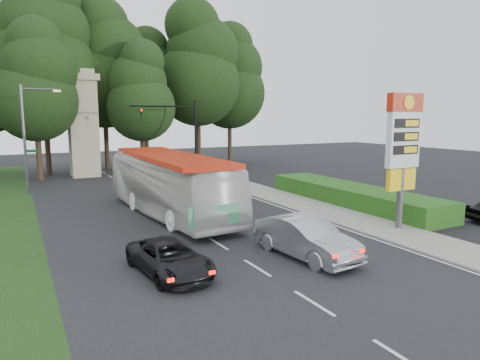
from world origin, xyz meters
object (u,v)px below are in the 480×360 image
traffic_signal_mast (182,128)px  transit_bus (170,185)px  sedan_silver (306,238)px  streetlight_signs (27,134)px  monument (83,123)px  suv_charcoal (170,258)px  gas_station_pylon (403,143)px

traffic_signal_mast → transit_bus: (-5.74, -13.49, -2.89)m
sedan_silver → transit_bus: bearing=98.6°
streetlight_signs → traffic_signal_mast: bearing=8.9°
monument → suv_charcoal: size_ratio=2.29×
traffic_signal_mast → monument: monument is taller
streetlight_signs → monument: (4.99, 7.99, 0.67)m
gas_station_pylon → traffic_signal_mast: (-3.52, 22.00, 0.22)m
transit_bus → traffic_signal_mast: bearing=62.5°
gas_station_pylon → streetlight_signs: streetlight_signs is taller
streetlight_signs → gas_station_pylon: bearing=-51.0°
gas_station_pylon → transit_bus: 12.86m
transit_bus → suv_charcoal: 9.57m
suv_charcoal → streetlight_signs: bearing=94.6°
traffic_signal_mast → suv_charcoal: bearing=-111.4°
suv_charcoal → monument: bearing=81.7°
streetlight_signs → transit_bus: 13.68m
traffic_signal_mast → suv_charcoal: size_ratio=1.64×
traffic_signal_mast → sedan_silver: bearing=-98.0°
streetlight_signs → transit_bus: bearing=-58.9°
traffic_signal_mast → sedan_silver: traffic_signal_mast is taller
traffic_signal_mast → monument: size_ratio=0.72×
gas_station_pylon → suv_charcoal: 12.91m
streetlight_signs → suv_charcoal: (3.87, -20.49, -3.83)m
sedan_silver → traffic_signal_mast: bearing=76.4°
gas_station_pylon → transit_bus: size_ratio=0.53×
monument → suv_charcoal: bearing=-92.2°
monument → transit_bus: monument is taller
streetlight_signs → monument: bearing=58.0°
traffic_signal_mast → transit_bus: traffic_signal_mast is taller
streetlight_signs → transit_bus: size_ratio=0.62×
gas_station_pylon → sedan_silver: size_ratio=1.36×
streetlight_signs → suv_charcoal: bearing=-79.3°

